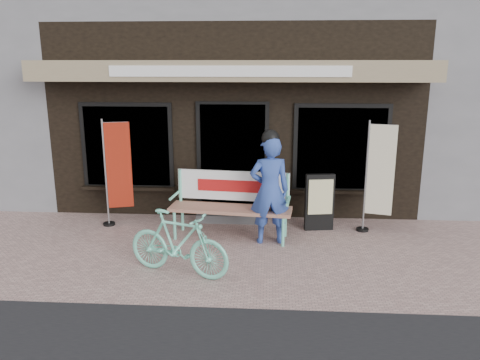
# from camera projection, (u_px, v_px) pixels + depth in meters

# --- Properties ---
(ground) EXTENTS (70.00, 70.00, 0.00)m
(ground) POSITION_uv_depth(u_px,v_px,m) (223.00, 258.00, 7.12)
(ground) COLOR tan
(ground) RESTS_ON ground
(storefront) EXTENTS (7.00, 6.77, 6.00)m
(storefront) POSITION_uv_depth(u_px,v_px,m) (242.00, 58.00, 11.19)
(storefront) COLOR black
(storefront) RESTS_ON ground
(bench) EXTENTS (2.08, 0.74, 1.10)m
(bench) POSITION_uv_depth(u_px,v_px,m) (232.00, 199.00, 7.88)
(bench) COLOR #73E1C0
(bench) RESTS_ON ground
(person) EXTENTS (0.70, 0.51, 1.88)m
(person) POSITION_uv_depth(u_px,v_px,m) (270.00, 188.00, 7.53)
(person) COLOR #2E4AA0
(person) RESTS_ON ground
(bicycle) EXTENTS (1.59, 0.91, 0.92)m
(bicycle) POSITION_uv_depth(u_px,v_px,m) (178.00, 243.00, 6.47)
(bicycle) COLOR #73E1C0
(bicycle) RESTS_ON ground
(nobori_red) EXTENTS (0.58, 0.27, 1.94)m
(nobori_red) POSITION_uv_depth(u_px,v_px,m) (117.00, 171.00, 8.35)
(nobori_red) COLOR gray
(nobori_red) RESTS_ON ground
(nobori_cream) EXTENTS (0.58, 0.26, 1.96)m
(nobori_cream) POSITION_uv_depth(u_px,v_px,m) (378.00, 176.00, 7.96)
(nobori_cream) COLOR gray
(nobori_cream) RESTS_ON ground
(menu_stand) EXTENTS (0.52, 0.18, 1.02)m
(menu_stand) POSITION_uv_depth(u_px,v_px,m) (320.00, 202.00, 8.19)
(menu_stand) COLOR black
(menu_stand) RESTS_ON ground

